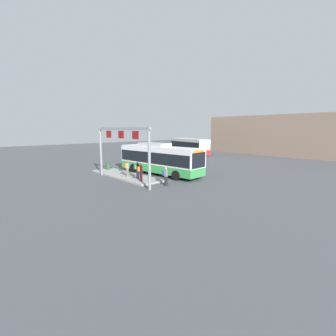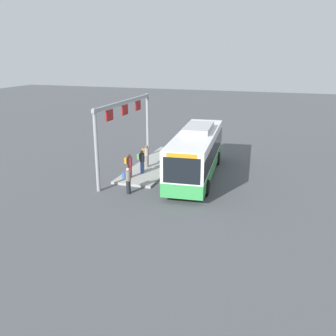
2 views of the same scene
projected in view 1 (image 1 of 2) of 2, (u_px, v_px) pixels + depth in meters
name	position (u px, v px, depth m)	size (l,w,h in m)	color
ground_plane	(160.00, 174.00, 26.88)	(120.00, 120.00, 0.00)	#4C4F54
platform_curb	(125.00, 175.00, 25.71)	(10.00, 2.80, 0.16)	#9E9E99
bus_main	(159.00, 158.00, 26.59)	(10.84, 3.46, 3.46)	green
bus_background_left	(189.00, 145.00, 46.99)	(10.32, 4.68, 3.10)	red
person_boarding	(166.00, 176.00, 21.28)	(0.35, 0.53, 1.67)	black
person_waiting_near	(137.00, 170.00, 23.55)	(0.42, 0.58, 1.67)	#334C8C
person_waiting_mid	(141.00, 172.00, 22.41)	(0.40, 0.57, 1.67)	maroon
person_waiting_far	(127.00, 168.00, 24.48)	(0.35, 0.53, 1.67)	slate
platform_sign_gantry	(121.00, 143.00, 22.56)	(9.01, 0.24, 5.20)	gray
station_building	(291.00, 135.00, 45.22)	(31.71, 8.00, 7.57)	gray
trash_bin	(108.00, 166.00, 28.93)	(0.52, 0.52, 0.90)	#2D5133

